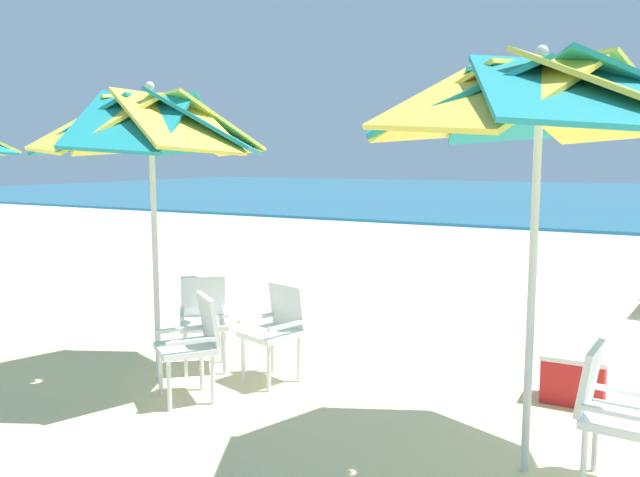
% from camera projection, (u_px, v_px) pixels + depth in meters
% --- Properties ---
extents(beach_umbrella_0, '(2.26, 2.26, 2.65)m').
position_uv_depth(beach_umbrella_0, '(540.00, 103.00, 3.82)').
color(beach_umbrella_0, silver).
rests_on(beach_umbrella_0, ground).
extents(plastic_chair_0, '(0.50, 0.48, 0.87)m').
position_uv_depth(plastic_chair_0, '(611.00, 409.00, 3.83)').
color(plastic_chair_0, white).
rests_on(plastic_chair_0, ground).
extents(beach_umbrella_1, '(2.02, 2.02, 2.64)m').
position_uv_depth(beach_umbrella_1, '(151.00, 128.00, 5.48)').
color(beach_umbrella_1, silver).
rests_on(beach_umbrella_1, ground).
extents(plastic_chair_1, '(0.62, 0.63, 0.87)m').
position_uv_depth(plastic_chair_1, '(194.00, 341.00, 5.27)').
color(plastic_chair_1, white).
rests_on(plastic_chair_1, ground).
extents(plastic_chair_2, '(0.55, 0.57, 0.87)m').
position_uv_depth(plastic_chair_2, '(276.00, 326.00, 5.72)').
color(plastic_chair_2, white).
rests_on(plastic_chair_2, ground).
extents(plastic_chair_3, '(0.63, 0.63, 0.87)m').
position_uv_depth(plastic_chair_3, '(204.00, 316.00, 6.08)').
color(plastic_chair_3, white).
rests_on(plastic_chair_3, ground).
extents(cooler_box, '(0.50, 0.34, 0.40)m').
position_uv_depth(cooler_box, '(574.00, 378.00, 5.24)').
color(cooler_box, red).
rests_on(cooler_box, ground).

